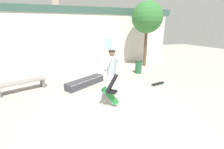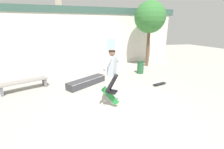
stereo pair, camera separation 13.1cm
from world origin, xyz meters
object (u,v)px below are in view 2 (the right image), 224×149
object	(u,v)px
skate_ledge	(87,82)
skateboard_resting	(160,84)
trash_bin	(140,67)
park_bench	(24,83)
skateboard_flipping	(110,96)
tree_right	(150,18)
skater	(112,68)

from	to	relation	value
skate_ledge	skateboard_resting	size ratio (longest dim) A/B	2.56
skate_ledge	trash_bin	bearing A→B (deg)	-15.72
trash_bin	skateboard_resting	bearing A→B (deg)	-88.64
park_bench	skateboard_flipping	xyz separation A→B (m)	(3.43, -2.48, 0.08)
tree_right	skater	bearing A→B (deg)	-126.82
skater	skateboard_resting	xyz separation A→B (m)	(2.88, 1.61, -1.41)
skate_ledge	skater	distance (m)	2.90
tree_right	skate_ledge	size ratio (longest dim) A/B	2.27
skate_ledge	skateboard_flipping	world-z (taller)	skateboard_flipping
skater	park_bench	bearing A→B (deg)	178.56
park_bench	skate_ledge	xyz separation A→B (m)	(2.81, -0.06, -0.18)
tree_right	trash_bin	size ratio (longest dim) A/B	5.74
park_bench	trash_bin	xyz separation A→B (m)	(6.31, 1.25, 0.07)
skater	skateboard_resting	distance (m)	3.59
tree_right	trash_bin	distance (m)	3.79
tree_right	skateboard_flipping	size ratio (longest dim) A/B	6.50
skateboard_flipping	trash_bin	bearing A→B (deg)	78.00
park_bench	skateboard_flipping	size ratio (longest dim) A/B	2.81
skate_ledge	skateboard_flipping	distance (m)	2.51
skateboard_flipping	tree_right	bearing A→B (deg)	78.09
skater	skateboard_flipping	xyz separation A→B (m)	(-0.05, 0.08, -1.04)
skateboard_resting	park_bench	bearing A→B (deg)	-23.56
skate_ledge	skateboard_flipping	xyz separation A→B (m)	(0.62, -2.42, 0.26)
skater	skateboard_flipping	size ratio (longest dim) A/B	2.11
trash_bin	skateboard_resting	xyz separation A→B (m)	(0.05, -2.20, -0.35)
skateboard_flipping	skateboard_resting	size ratio (longest dim) A/B	0.90
park_bench	skate_ledge	bearing A→B (deg)	-25.94
tree_right	skater	world-z (taller)	tree_right
skate_ledge	skater	xyz separation A→B (m)	(0.67, -2.50, 1.31)
trash_bin	skateboard_resting	distance (m)	2.23
park_bench	skate_ledge	world-z (taller)	park_bench
tree_right	trash_bin	bearing A→B (deg)	-127.34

